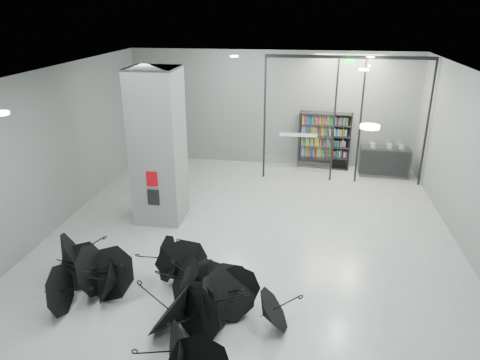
# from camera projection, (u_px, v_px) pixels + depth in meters

# --- Properties ---
(room) EXTENTS (14.00, 14.02, 4.01)m
(room) POSITION_uv_depth(u_px,v_px,m) (244.00, 141.00, 8.98)
(room) COLOR gray
(room) RESTS_ON ground
(column) EXTENTS (1.20, 1.20, 4.00)m
(column) POSITION_uv_depth(u_px,v_px,m) (158.00, 147.00, 11.47)
(column) COLOR slate
(column) RESTS_ON ground
(fire_cabinet) EXTENTS (0.28, 0.04, 0.38)m
(fire_cabinet) POSITION_uv_depth(u_px,v_px,m) (152.00, 179.00, 11.13)
(fire_cabinet) COLOR #A50A07
(fire_cabinet) RESTS_ON column
(info_panel) EXTENTS (0.30, 0.03, 0.42)m
(info_panel) POSITION_uv_depth(u_px,v_px,m) (153.00, 197.00, 11.32)
(info_panel) COLOR black
(info_panel) RESTS_ON column
(exit_sign) EXTENTS (0.30, 0.06, 0.15)m
(exit_sign) POSITION_uv_depth(u_px,v_px,m) (350.00, 62.00, 13.17)
(exit_sign) COLOR #0CE533
(exit_sign) RESTS_ON room
(glass_partition) EXTENTS (5.06, 0.08, 4.00)m
(glass_partition) POSITION_uv_depth(u_px,v_px,m) (344.00, 115.00, 13.95)
(glass_partition) COLOR silver
(glass_partition) RESTS_ON ground
(bookshelf) EXTENTS (1.82, 0.57, 1.97)m
(bookshelf) POSITION_uv_depth(u_px,v_px,m) (324.00, 141.00, 15.61)
(bookshelf) COLOR black
(bookshelf) RESTS_ON ground
(shop_counter) EXTENTS (1.64, 0.73, 0.97)m
(shop_counter) POSITION_uv_depth(u_px,v_px,m) (384.00, 162.00, 15.04)
(shop_counter) COLOR black
(shop_counter) RESTS_ON ground
(umbrella_cluster) EXTENTS (5.50, 3.88, 1.32)m
(umbrella_cluster) POSITION_uv_depth(u_px,v_px,m) (163.00, 294.00, 8.39)
(umbrella_cluster) COLOR black
(umbrella_cluster) RESTS_ON ground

